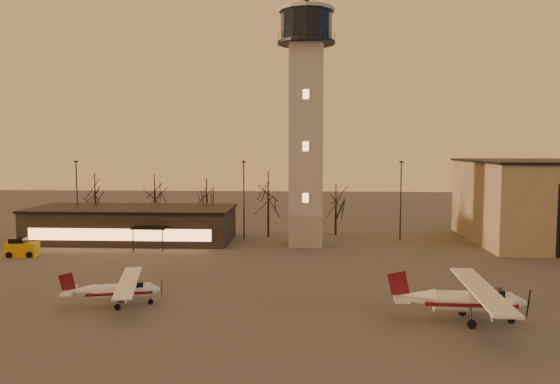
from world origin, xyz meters
The scene contains 8 objects.
ground centered at (0.00, 0.00, 0.00)m, with size 220.00×220.00×0.00m, color #484542.
control_tower centered at (0.00, 30.00, 16.33)m, with size 6.80×6.80×32.60m.
terminal centered at (-21.99, 31.98, 2.16)m, with size 25.40×12.20×4.30m.
light_poles centered at (0.50, 31.00, 5.41)m, with size 58.50×12.25×10.14m.
tree_row centered at (-13.70, 39.16, 5.94)m, with size 37.20×9.20×8.80m.
cessna_front centered at (11.80, 1.62, 1.18)m, with size 9.89×12.50×3.44m.
cessna_rear centered at (-13.43, 4.07, 0.93)m, with size 7.87×9.84×2.71m.
service_cart centered at (-30.98, 21.73, 0.78)m, with size 3.39×2.36×2.04m.
Camera 1 is at (0.58, -35.51, 11.99)m, focal length 35.00 mm.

